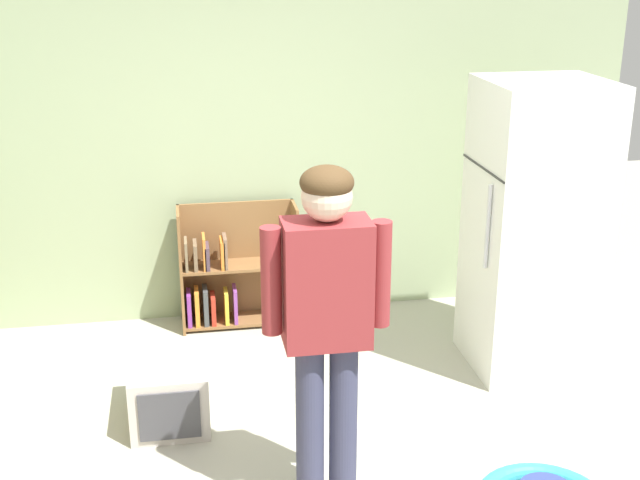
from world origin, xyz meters
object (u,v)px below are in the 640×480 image
object	(u,v)px
bookshelf	(230,274)
standing_person	(326,309)
pet_carrier	(169,390)
refrigerator	(534,229)

from	to	relation	value
bookshelf	standing_person	distance (m)	2.20
pet_carrier	refrigerator	bearing A→B (deg)	8.17
refrigerator	pet_carrier	xyz separation A→B (m)	(-2.21, -0.32, -0.71)
standing_person	pet_carrier	size ratio (longest dim) A/B	2.97
bookshelf	pet_carrier	size ratio (longest dim) A/B	1.54
refrigerator	bookshelf	bearing A→B (deg)	153.04
refrigerator	standing_person	distance (m)	1.90
bookshelf	standing_person	world-z (taller)	standing_person
refrigerator	bookshelf	size ratio (longest dim) A/B	2.09
bookshelf	pet_carrier	bearing A→B (deg)	-109.32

